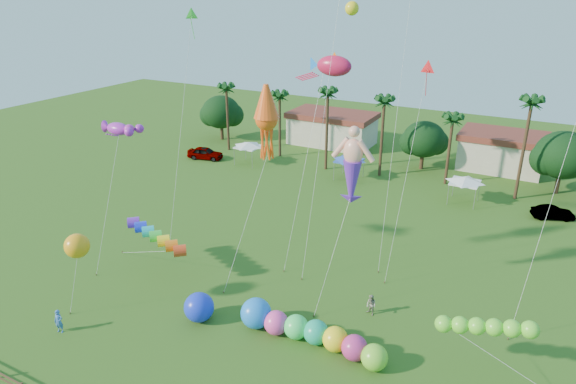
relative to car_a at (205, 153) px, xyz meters
The scene contains 19 objects.
ground 43.77m from the car_a, 52.85° to the right, with size 160.00×160.00×0.00m, color #285116.
tree_line 31.53m from the car_a, 16.90° to the left, with size 69.46×8.91×11.00m.
buildings_row 27.83m from the car_a, 32.93° to the left, with size 35.00×7.00×4.00m.
tent_row 20.57m from the car_a, ahead, with size 31.00×4.00×0.60m.
car_a is the anchor object (origin of this frame).
car_b 43.42m from the car_a, ahead, with size 1.43×4.09×1.35m, color #4C4C54.
spectator_a 38.46m from the car_a, 68.26° to the right, with size 0.64×0.42×1.74m, color #3466B7.
spectator_b 40.20m from the car_a, 35.85° to the right, with size 0.78×0.61×1.61m, color gray.
caterpillar_inflatable 41.31m from the car_a, 43.84° to the right, with size 10.73×2.32×2.19m.
blue_ball 37.19m from the car_a, 53.81° to the right, with size 2.16×2.16×2.16m, color #1931E6.
rainbow_tube 31.20m from the car_a, 59.13° to the right, with size 9.50×4.51×3.44m.
green_worm 46.75m from the car_a, 35.00° to the right, with size 10.14×1.20×3.89m.
orange_ball_kite 36.25m from the car_a, 67.03° to the right, with size 1.99×1.99×6.35m.
merman_kite 37.95m from the car_a, 35.80° to the right, with size 2.66×5.37×12.89m.
fish_kite 33.63m from the car_a, 31.10° to the right, with size 4.68×7.45×17.33m.
squid_kite 33.91m from the car_a, 43.53° to the right, with size 2.69×5.82×15.84m.
lobster_kite 30.68m from the car_a, 65.49° to the right, with size 4.05×4.71×12.67m.
delta_kite_red 39.76m from the car_a, 25.27° to the right, with size 1.60×3.67×17.38m.
delta_kite_green 30.57m from the car_a, 53.17° to the right, with size 1.78×4.49×20.76m.
Camera 1 is at (15.77, -19.26, 22.48)m, focal length 32.00 mm.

